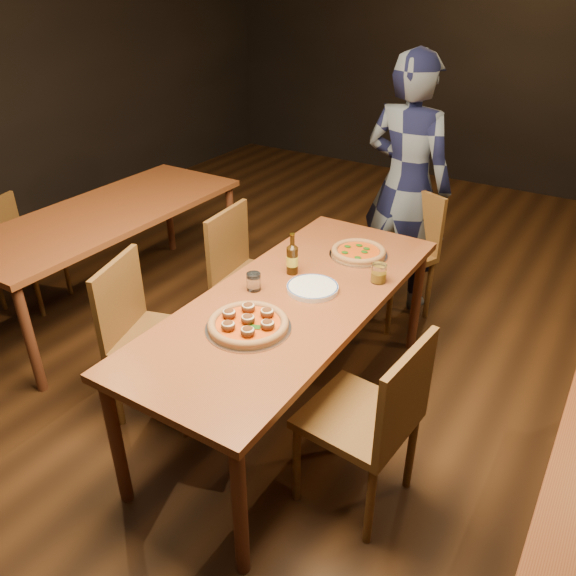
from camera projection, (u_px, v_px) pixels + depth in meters
The scene contains 16 objects.
ground at pixel (293, 409), 3.20m from camera, with size 9.00×9.00×0.00m, color black.
room_shell at pixel (295, 62), 2.28m from camera, with size 9.00×9.00×9.00m.
table_main at pixel (293, 308), 2.86m from camera, with size 0.80×2.00×0.75m.
table_left at pixel (107, 220), 3.87m from camera, with size 0.80×2.00×0.75m.
chair_main_nw at pixel (160, 338), 2.99m from camera, with size 0.44×0.44×0.94m, color brown, non-canonical shape.
chair_main_sw at pixel (257, 280), 3.54m from camera, with size 0.44×0.44×0.95m, color brown, non-canonical shape.
chair_main_e at pixel (358, 416), 2.46m from camera, with size 0.45×0.45×0.95m, color brown, non-canonical shape.
chair_end at pixel (393, 255), 3.87m from camera, with size 0.44×0.44×0.94m, color brown, non-canonical shape.
chair_nbr_left at pixel (27, 252), 4.04m from camera, with size 0.39×0.39×0.83m, color brown, non-canonical shape.
pizza_meatball at pixel (248, 323), 2.56m from camera, with size 0.40×0.40×0.07m.
pizza_margherita at pixel (358, 252), 3.22m from camera, with size 0.34×0.34×0.04m.
plate_stack at pixel (313, 288), 2.87m from camera, with size 0.27×0.27×0.03m, color white.
beer_bottle at pixel (292, 260), 3.00m from camera, with size 0.06×0.06×0.23m.
water_glass at pixel (254, 282), 2.86m from camera, with size 0.07×0.07×0.09m, color white.
amber_glass at pixel (379, 273), 2.93m from camera, with size 0.08×0.08×0.10m, color #A87B13.
diner at pixel (406, 185), 3.86m from camera, with size 0.65×0.43×1.78m, color black.
Camera 1 is at (1.28, -2.08, 2.18)m, focal length 35.00 mm.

